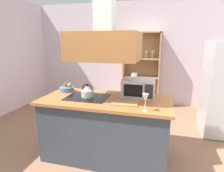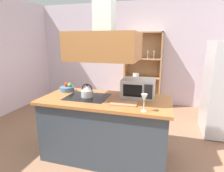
{
  "view_description": "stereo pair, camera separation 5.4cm",
  "coord_description": "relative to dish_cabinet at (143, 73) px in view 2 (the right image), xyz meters",
  "views": [
    {
      "loc": [
        0.56,
        -2.12,
        1.69
      ],
      "look_at": [
        -0.17,
        0.61,
        1.0
      ],
      "focal_mm": 29.67,
      "sensor_mm": 36.0,
      "label": 1
    },
    {
      "loc": [
        0.61,
        -2.1,
        1.69
      ],
      "look_at": [
        -0.17,
        0.61,
        1.0
      ],
      "focal_mm": 29.67,
      "sensor_mm": 36.0,
      "label": 2
    }
  ],
  "objects": [
    {
      "name": "microwave",
      "position": [
        0.21,
        -2.3,
        0.18
      ],
      "size": [
        0.46,
        0.35,
        0.26
      ],
      "color": "#B7BABF",
      "rests_on": "kitchen_island"
    },
    {
      "name": "wine_glass_on_counter",
      "position": [
        0.35,
        -2.86,
        0.2
      ],
      "size": [
        0.08,
        0.08,
        0.21
      ],
      "color": "silver",
      "rests_on": "kitchen_island"
    },
    {
      "name": "range_hood",
      "position": [
        -0.22,
        -2.52,
        0.88
      ],
      "size": [
        0.9,
        0.7,
        1.26
      ],
      "color": "#9E6434"
    },
    {
      "name": "dish_cabinet",
      "position": [
        0.0,
        0.0,
        0.0
      ],
      "size": [
        0.95,
        0.4,
        1.91
      ],
      "color": "tan",
      "rests_on": "ground"
    },
    {
      "name": "ground_plane",
      "position": [
        -0.05,
        -2.78,
        -0.85
      ],
      "size": [
        7.8,
        7.8,
        0.0
      ],
      "primitive_type": "plane",
      "color": "#8E644A"
    },
    {
      "name": "kettle",
      "position": [
        -0.5,
        -2.52,
        0.13
      ],
      "size": [
        0.17,
        0.17,
        0.19
      ],
      "color": "silver",
      "rests_on": "kitchen_island"
    },
    {
      "name": "kitchen_island",
      "position": [
        -0.23,
        -2.52,
        -0.4
      ],
      "size": [
        1.82,
        0.87,
        0.9
      ],
      "color": "#343E48",
      "rests_on": "ground"
    },
    {
      "name": "wall_back",
      "position": [
        -0.05,
        0.22,
        0.5
      ],
      "size": [
        6.0,
        0.12,
        2.7
      ],
      "primitive_type": "cube",
      "color": "silver",
      "rests_on": "ground"
    },
    {
      "name": "fruit_bowl",
      "position": [
        -0.94,
        -2.3,
        0.09
      ],
      "size": [
        0.23,
        0.23,
        0.14
      ],
      "color": "#4C7299",
      "rests_on": "kitchen_island"
    },
    {
      "name": "cutting_board",
      "position": [
        0.08,
        -2.65,
        0.06
      ],
      "size": [
        0.35,
        0.26,
        0.02
      ],
      "primitive_type": "cube",
      "rotation": [
        0.0,
        0.0,
        0.06
      ],
      "color": "#AE7D58",
      "rests_on": "kitchen_island"
    }
  ]
}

